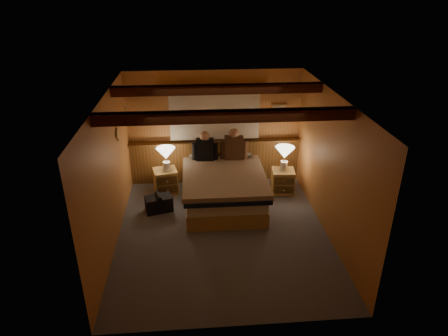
{
  "coord_description": "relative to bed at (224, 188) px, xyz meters",
  "views": [
    {
      "loc": [
        -0.46,
        -5.82,
        3.99
      ],
      "look_at": [
        0.06,
        0.4,
        1.05
      ],
      "focal_mm": 32.0,
      "sensor_mm": 36.0,
      "label": 1
    }
  ],
  "objects": [
    {
      "name": "nightstand_left",
      "position": [
        -1.16,
        0.57,
        -0.1
      ],
      "size": [
        0.54,
        0.5,
        0.51
      ],
      "rotation": [
        0.0,
        0.0,
        0.21
      ],
      "color": "tan",
      "rests_on": "floor"
    },
    {
      "name": "framed_print",
      "position": [
        1.25,
        1.09,
        1.2
      ],
      "size": [
        0.3,
        0.04,
        0.25
      ],
      "color": "tan",
      "rests_on": "wall_back"
    },
    {
      "name": "wall_back",
      "position": [
        -0.1,
        1.11,
        0.85
      ],
      "size": [
        3.6,
        0.0,
        3.6
      ],
      "primitive_type": "plane",
      "rotation": [
        1.57,
        0.0,
        0.0
      ],
      "color": "#D8944D",
      "rests_on": "floor"
    },
    {
      "name": "coat_rail",
      "position": [
        -1.82,
        0.59,
        1.31
      ],
      "size": [
        0.05,
        0.55,
        0.24
      ],
      "color": "silver",
      "rests_on": "wall_left"
    },
    {
      "name": "lamp_right",
      "position": [
        1.26,
        0.41,
        0.49
      ],
      "size": [
        0.39,
        0.39,
        0.5
      ],
      "color": "white",
      "rests_on": "nightstand_right"
    },
    {
      "name": "curtain_window",
      "position": [
        -0.1,
        1.04,
        1.17
      ],
      "size": [
        2.18,
        0.09,
        1.11
      ],
      "color": "#4F2413",
      "rests_on": "wall_back"
    },
    {
      "name": "person_right",
      "position": [
        0.26,
        0.66,
        0.59
      ],
      "size": [
        0.56,
        0.23,
        0.67
      ],
      "rotation": [
        0.0,
        0.0,
        -0.04
      ],
      "color": "#4F321F",
      "rests_on": "bed"
    },
    {
      "name": "nightstand_right",
      "position": [
        1.25,
        0.39,
        -0.11
      ],
      "size": [
        0.48,
        0.45,
        0.49
      ],
      "rotation": [
        0.0,
        0.0,
        -0.1
      ],
      "color": "tan",
      "rests_on": "floor"
    },
    {
      "name": "bed",
      "position": [
        0.0,
        0.0,
        0.0
      ],
      "size": [
        1.56,
        2.0,
        0.68
      ],
      "rotation": [
        0.0,
        0.0,
        -0.0
      ],
      "color": "tan",
      "rests_on": "floor"
    },
    {
      "name": "lamp_left",
      "position": [
        -1.11,
        0.55,
        0.5
      ],
      "size": [
        0.38,
        0.38,
        0.49
      ],
      "color": "white",
      "rests_on": "nightstand_left"
    },
    {
      "name": "person_left",
      "position": [
        -0.33,
        0.65,
        0.57
      ],
      "size": [
        0.52,
        0.22,
        0.64
      ],
      "rotation": [
        0.0,
        0.0,
        -0.05
      ],
      "color": "black",
      "rests_on": "bed"
    },
    {
      "name": "floor",
      "position": [
        -0.1,
        -0.99,
        -0.35
      ],
      "size": [
        4.2,
        4.2,
        0.0
      ],
      "primitive_type": "plane",
      "color": "#545864",
      "rests_on": "ground"
    },
    {
      "name": "wall_front",
      "position": [
        -0.1,
        -3.09,
        0.85
      ],
      "size": [
        3.6,
        0.0,
        3.6
      ],
      "primitive_type": "plane",
      "rotation": [
        -1.57,
        0.0,
        0.0
      ],
      "color": "#D8944D",
      "rests_on": "floor"
    },
    {
      "name": "ceiling_beams",
      "position": [
        -0.1,
        -0.84,
        1.96
      ],
      "size": [
        3.6,
        1.65,
        0.16
      ],
      "color": "#4F2413",
      "rests_on": "ceiling"
    },
    {
      "name": "wainscot",
      "position": [
        -0.1,
        1.05,
        0.13
      ],
      "size": [
        3.6,
        0.23,
        0.94
      ],
      "color": "brown",
      "rests_on": "wall_back"
    },
    {
      "name": "duffel_bag",
      "position": [
        -1.25,
        -0.16,
        -0.2
      ],
      "size": [
        0.56,
        0.42,
        0.36
      ],
      "rotation": [
        0.0,
        0.0,
        0.27
      ],
      "color": "black",
      "rests_on": "floor"
    },
    {
      "name": "ceiling",
      "position": [
        -0.1,
        -0.99,
        2.05
      ],
      "size": [
        4.2,
        4.2,
        0.0
      ],
      "primitive_type": "plane",
      "rotation": [
        3.14,
        0.0,
        0.0
      ],
      "color": "#B97D45",
      "rests_on": "wall_back"
    },
    {
      "name": "wall_left",
      "position": [
        -1.9,
        -0.99,
        0.85
      ],
      "size": [
        0.0,
        4.2,
        4.2
      ],
      "primitive_type": "plane",
      "rotation": [
        1.57,
        0.0,
        1.57
      ],
      "color": "#D8944D",
      "rests_on": "floor"
    },
    {
      "name": "wall_right",
      "position": [
        1.7,
        -0.99,
        0.85
      ],
      "size": [
        0.0,
        4.2,
        4.2
      ],
      "primitive_type": "plane",
      "rotation": [
        1.57,
        0.0,
        -1.57
      ],
      "color": "#D8944D",
      "rests_on": "floor"
    }
  ]
}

